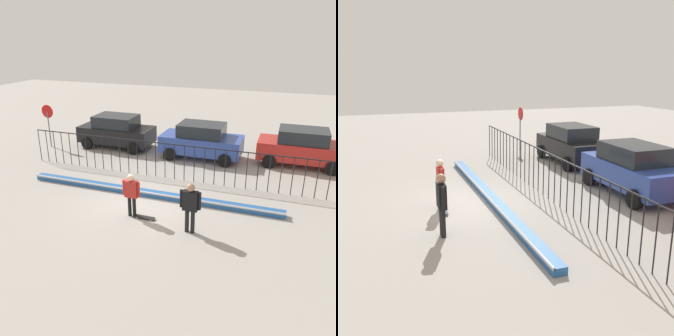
{
  "view_description": "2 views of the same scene",
  "coord_description": "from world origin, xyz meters",
  "views": [
    {
      "loc": [
        5.16,
        -11.21,
        6.41
      ],
      "look_at": [
        1.03,
        0.38,
        1.55
      ],
      "focal_mm": 37.03,
      "sensor_mm": 36.0,
      "label": 1
    },
    {
      "loc": [
        12.44,
        -2.88,
        4.55
      ],
      "look_at": [
        0.76,
        1.13,
        1.37
      ],
      "focal_mm": 40.87,
      "sensor_mm": 36.0,
      "label": 2
    }
  ],
  "objects": [
    {
      "name": "camera_operator",
      "position": [
        2.42,
        -1.32,
        1.09
      ],
      "size": [
        0.74,
        0.28,
        1.82
      ],
      "rotation": [
        0.0,
        0.0,
        2.69
      ],
      "color": "black",
      "rests_on": "ground"
    },
    {
      "name": "ground_plane",
      "position": [
        0.0,
        0.0,
        0.0
      ],
      "size": [
        60.0,
        60.0,
        0.0
      ],
      "primitive_type": "plane",
      "color": "#9E9991"
    },
    {
      "name": "skateboarder",
      "position": [
        0.1,
        -0.96,
        1.01
      ],
      "size": [
        0.68,
        0.25,
        1.68
      ],
      "rotation": [
        0.0,
        0.0,
        0.06
      ],
      "color": "black",
      "rests_on": "ground"
    },
    {
      "name": "stop_sign",
      "position": [
        -8.0,
        5.02,
        1.62
      ],
      "size": [
        0.76,
        0.07,
        2.5
      ],
      "color": "slate",
      "rests_on": "ground"
    },
    {
      "name": "parked_car_blue",
      "position": [
        0.89,
        6.1,
        0.97
      ],
      "size": [
        4.3,
        2.12,
        1.9
      ],
      "rotation": [
        0.0,
        0.0,
        -0.04
      ],
      "color": "#2D479E",
      "rests_on": "ground"
    },
    {
      "name": "skateboard",
      "position": [
        0.61,
        -1.0,
        0.06
      ],
      "size": [
        0.8,
        0.2,
        0.07
      ],
      "rotation": [
        0.0,
        0.0,
        -0.21
      ],
      "color": "black",
      "rests_on": "ground"
    },
    {
      "name": "bowl_coping_ledge",
      "position": [
        0.0,
        0.8,
        0.12
      ],
      "size": [
        11.0,
        0.4,
        0.27
      ],
      "color": "#235699",
      "rests_on": "ground"
    },
    {
      "name": "perimeter_fence",
      "position": [
        0.0,
        2.86,
        1.05
      ],
      "size": [
        14.04,
        0.04,
        1.69
      ],
      "color": "black",
      "rests_on": "ground"
    },
    {
      "name": "parked_car_black",
      "position": [
        -4.27,
        6.31,
        0.97
      ],
      "size": [
        4.3,
        2.12,
        1.9
      ],
      "rotation": [
        0.0,
        0.0,
        -0.05
      ],
      "color": "black",
      "rests_on": "ground"
    }
  ]
}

